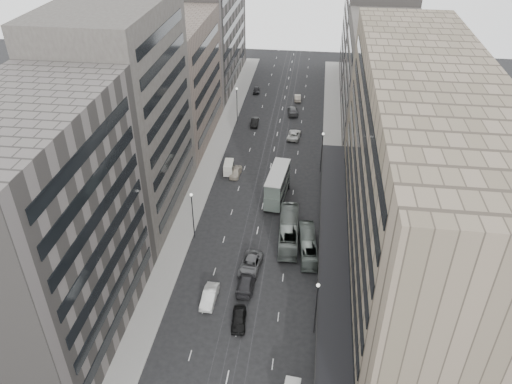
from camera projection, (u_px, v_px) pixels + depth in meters
The scene contains 29 objects.
ground at pixel (244, 297), 68.30m from camera, with size 220.00×220.00×0.00m, color black.
sidewalk_right at pixel (332, 166), 98.10m from camera, with size 4.00×125.00×0.15m, color gray.
sidewalk_left at pixel (212, 158), 100.65m from camera, with size 4.00×125.00×0.15m, color gray.
department_store at pixel (415, 184), 64.47m from camera, with size 19.20×60.00×30.00m.
building_right_mid at pixel (383, 83), 102.59m from camera, with size 15.00×28.00×24.00m, color #433E3A.
building_right_far at pixel (374, 33), 126.40m from camera, with size 15.00×32.00×28.00m, color #5A5551.
building_left_a at pixel (42, 234), 55.73m from camera, with size 15.00×28.00×30.00m, color #5A5551.
building_left_b at pixel (123, 117), 77.04m from camera, with size 15.00×26.00×34.00m, color #433E3A.
building_left_c at pixel (172, 82), 101.91m from camera, with size 15.00×28.00×25.00m, color #695B51.
building_left_d at pixel (206, 30), 128.48m from camera, with size 15.00×38.00×28.00m, color #5A5551.
lamp_right_near at pixel (317, 303), 60.27m from camera, with size 0.44×0.44×8.32m.
lamp_right_far at pixel (322, 148), 93.46m from camera, with size 0.44×0.44×8.32m.
lamp_left_near at pixel (192, 210), 76.44m from camera, with size 0.44×0.44×8.32m.
lamp_left_far at pixel (237, 101), 112.12m from camera, with size 0.44×0.44×8.32m.
bus_near at pixel (308, 245), 75.44m from camera, with size 2.33×9.97×2.78m, color slate.
bus_far at pixel (289, 230), 77.99m from camera, with size 2.85×12.20×3.40m, color gray.
double_decker at pixel (277, 184), 86.88m from camera, with size 3.94×10.28×5.50m.
panel_van at pixel (229, 167), 95.09m from camera, with size 2.04×3.84×2.36m.
sedan_0 at pixel (239, 319), 63.93m from camera, with size 1.85×4.59×1.56m, color black.
sedan_1 at pixel (210, 296), 67.25m from camera, with size 1.74×5.00×1.65m, color silver.
sedan_2 at pixel (250, 264), 72.60m from camera, with size 2.78×6.03×1.68m, color #5A5A5C.
sedan_3 at pixel (246, 282), 69.48m from camera, with size 2.33×5.74×1.67m, color #29282B.
sedan_4 at pixel (236, 172), 94.66m from camera, with size 1.77×4.41×1.50m, color #B3A794.
sedan_5 at pixel (255, 122), 113.18m from camera, with size 1.59×4.55×1.50m, color black.
sedan_6 at pixel (294, 135), 107.88m from camera, with size 2.53×5.49×1.52m, color silver.
sedan_7 at pixel (293, 111), 118.32m from camera, with size 2.28×5.61×1.63m, color #505052.
sedan_8 at pixel (257, 90), 129.59m from camera, with size 1.60×3.98×1.35m, color black.
sedan_9 at pixel (298, 98), 125.19m from camera, with size 1.52×4.36×1.44m, color #B8AA98.
pedestrian at pixel (318, 349), 59.62m from camera, with size 0.69×0.45×1.90m, color black.
Camera 1 is at (7.90, -48.65, 49.44)m, focal length 35.00 mm.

